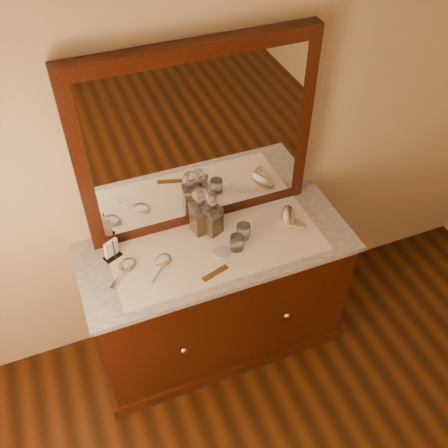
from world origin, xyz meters
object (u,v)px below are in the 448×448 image
Objects in this scene: hand_mirror_inner at (162,263)px; hand_mirror_outer at (125,268)px; comb at (215,273)px; pin_dish at (221,253)px; decanter_left at (200,215)px; decanter_right at (213,218)px; napkin_rack at (111,250)px; brush_far at (289,217)px; mirror_frame at (198,141)px; dresser_cabinet at (218,297)px; brush_near at (294,223)px.

hand_mirror_outer is at bearing 168.85° from hand_mirror_inner.
pin_dish is at bearing 40.45° from comb.
decanter_left is at bearing 29.93° from hand_mirror_inner.
hand_mirror_inner is at bearing -159.51° from decanter_right.
hand_mirror_outer is (-0.48, 0.08, 0.00)m from pin_dish.
decanter_right is at bearing 83.86° from pin_dish.
decanter_left is at bearing 1.34° from napkin_rack.
pin_dish is at bearing -167.58° from brush_far.
decanter_left is 1.52× the size of hand_mirror_outer.
brush_far is (0.43, -0.21, -0.47)m from mirror_frame.
hand_mirror_inner is at bearing -150.07° from decanter_left.
napkin_rack is at bearing 177.81° from decanter_right.
hand_mirror_outer is (0.04, -0.11, -0.04)m from napkin_rack.
hand_mirror_outer is (-0.48, 0.02, 0.45)m from dresser_cabinet.
decanter_right is 0.51m from hand_mirror_outer.
mirror_frame is 0.63m from hand_mirror_inner.
comb is (-0.08, -0.42, -0.49)m from mirror_frame.
napkin_rack is 0.48m from decanter_left.
brush_near is (0.44, 0.04, 0.01)m from pin_dish.
decanter_right is at bearing 20.49° from hand_mirror_inner.
comb is 0.79× the size of brush_far.
napkin_rack reaches higher than comb.
napkin_rack is 0.54m from decanter_right.
mirror_frame reaches higher than hand_mirror_outer.
dresser_cabinet is at bearing -1.93° from hand_mirror_outer.
napkin_rack is (-0.52, 0.12, 0.49)m from dresser_cabinet.
comb is at bearing -113.31° from dresser_cabinet.
decanter_left reaches higher than hand_mirror_outer.
decanter_right is 1.40× the size of hand_mirror_outer.
mirror_frame reaches higher than comb.
hand_mirror_inner is (0.18, -0.03, -0.00)m from hand_mirror_outer.
dresser_cabinet is 0.49m from comb.
pin_dish is 0.44m from brush_near.
brush_far is 0.74m from hand_mirror_inner.
napkin_rack is at bearing 129.80° from comb.
pin_dish is 0.42× the size of brush_far.
decanter_right reaches higher than napkin_rack.
dresser_cabinet is 10.22× the size of napkin_rack.
brush_near is (0.44, -0.02, 0.46)m from dresser_cabinet.
decanter_right is 0.45m from brush_near.
brush_far is at bearing 12.42° from pin_dish.
comb is 0.55× the size of decanter_right.
decanter_left is 0.32m from hand_mirror_inner.
comb is 0.45m from hand_mirror_outer.
dresser_cabinet is at bearing -90.00° from mirror_frame.
decanter_right is (0.02, -0.14, -0.39)m from mirror_frame.
pin_dish is at bearing -90.30° from mirror_frame.
decanter_left is 0.51m from brush_near.
hand_mirror_inner is (-0.31, -0.26, -0.49)m from mirror_frame.
napkin_rack reaches higher than brush_near.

